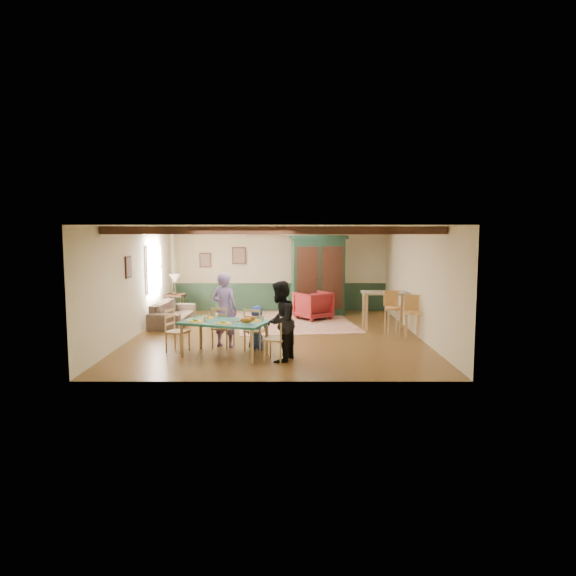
{
  "coord_description": "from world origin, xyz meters",
  "views": [
    {
      "loc": [
        0.29,
        -12.65,
        2.6
      ],
      "look_at": [
        0.29,
        0.32,
        1.15
      ],
      "focal_mm": 32.0,
      "sensor_mm": 36.0,
      "label": 1
    }
  ],
  "objects_px": {
    "dining_chair_far_right": "(255,329)",
    "armoire": "(318,275)",
    "dining_table": "(225,339)",
    "table_lamp": "(175,284)",
    "bar_stool_left": "(393,313)",
    "person_woman": "(280,321)",
    "dining_chair_end_left": "(178,331)",
    "person_man": "(225,310)",
    "armchair": "(313,305)",
    "end_table": "(176,305)",
    "cat": "(246,319)",
    "counter_table": "(385,310)",
    "dining_chair_far_left": "(223,327)",
    "dining_chair_end_right": "(275,338)",
    "person_child": "(257,327)",
    "sofa": "(173,313)",
    "bar_stool_right": "(412,318)"
  },
  "relations": [
    {
      "from": "cat",
      "to": "armoire",
      "type": "bearing_deg",
      "value": 91.97
    },
    {
      "from": "person_woman",
      "to": "armchair",
      "type": "relative_size",
      "value": 1.77
    },
    {
      "from": "table_lamp",
      "to": "bar_stool_left",
      "type": "xyz_separation_m",
      "value": [
        6.06,
        -2.9,
        -0.43
      ]
    },
    {
      "from": "cat",
      "to": "bar_stool_left",
      "type": "xyz_separation_m",
      "value": [
        3.45,
        2.44,
        -0.27
      ]
    },
    {
      "from": "dining_table",
      "to": "dining_chair_far_left",
      "type": "height_order",
      "value": "dining_chair_far_left"
    },
    {
      "from": "dining_chair_end_left",
      "to": "end_table",
      "type": "relative_size",
      "value": 1.38
    },
    {
      "from": "cat",
      "to": "dining_table",
      "type": "bearing_deg",
      "value": 169.7
    },
    {
      "from": "dining_chair_end_right",
      "to": "bar_stool_left",
      "type": "relative_size",
      "value": 0.84
    },
    {
      "from": "dining_table",
      "to": "counter_table",
      "type": "distance_m",
      "value": 4.89
    },
    {
      "from": "dining_chair_far_left",
      "to": "cat",
      "type": "relative_size",
      "value": 2.64
    },
    {
      "from": "dining_chair_end_right",
      "to": "armoire",
      "type": "bearing_deg",
      "value": -172.17
    },
    {
      "from": "end_table",
      "to": "bar_stool_left",
      "type": "height_order",
      "value": "bar_stool_left"
    },
    {
      "from": "dining_chair_far_right",
      "to": "sofa",
      "type": "distance_m",
      "value": 3.99
    },
    {
      "from": "person_woman",
      "to": "armoire",
      "type": "height_order",
      "value": "armoire"
    },
    {
      "from": "dining_chair_far_left",
      "to": "bar_stool_right",
      "type": "relative_size",
      "value": 0.88
    },
    {
      "from": "cat",
      "to": "armchair",
      "type": "bearing_deg",
      "value": 91.16
    },
    {
      "from": "dining_table",
      "to": "person_man",
      "type": "distance_m",
      "value": 1.0
    },
    {
      "from": "dining_chair_end_left",
      "to": "person_man",
      "type": "height_order",
      "value": "person_man"
    },
    {
      "from": "dining_chair_end_left",
      "to": "person_child",
      "type": "xyz_separation_m",
      "value": [
        1.69,
        0.23,
        0.03
      ]
    },
    {
      "from": "person_woman",
      "to": "armchair",
      "type": "bearing_deg",
      "value": -170.89
    },
    {
      "from": "dining_table",
      "to": "dining_chair_end_left",
      "type": "xyz_separation_m",
      "value": [
        -1.06,
        0.38,
        0.1
      ]
    },
    {
      "from": "dining_chair_far_right",
      "to": "armoire",
      "type": "relative_size",
      "value": 0.38
    },
    {
      "from": "dining_chair_end_left",
      "to": "bar_stool_left",
      "type": "bearing_deg",
      "value": -50.69
    },
    {
      "from": "person_man",
      "to": "bar_stool_left",
      "type": "xyz_separation_m",
      "value": [
        4.03,
        1.3,
        -0.29
      ]
    },
    {
      "from": "dining_chair_end_right",
      "to": "end_table",
      "type": "bearing_deg",
      "value": -130.04
    },
    {
      "from": "dining_chair_end_left",
      "to": "table_lamp",
      "type": "xyz_separation_m",
      "value": [
        -1.07,
        4.69,
        0.51
      ]
    },
    {
      "from": "dining_chair_end_left",
      "to": "end_table",
      "type": "bearing_deg",
      "value": 32.44
    },
    {
      "from": "armoire",
      "to": "counter_table",
      "type": "relative_size",
      "value": 2.05
    },
    {
      "from": "dining_chair_end_left",
      "to": "bar_stool_right",
      "type": "bearing_deg",
      "value": -56.92
    },
    {
      "from": "bar_stool_left",
      "to": "armoire",
      "type": "bearing_deg",
      "value": 113.87
    },
    {
      "from": "end_table",
      "to": "dining_chair_end_left",
      "type": "bearing_deg",
      "value": -77.11
    },
    {
      "from": "person_woman",
      "to": "person_child",
      "type": "distance_m",
      "value": 1.19
    },
    {
      "from": "dining_table",
      "to": "table_lamp",
      "type": "relative_size",
      "value": 2.87
    },
    {
      "from": "dining_chair_far_left",
      "to": "dining_chair_far_right",
      "type": "height_order",
      "value": "same"
    },
    {
      "from": "person_child",
      "to": "counter_table",
      "type": "relative_size",
      "value": 0.82
    },
    {
      "from": "counter_table",
      "to": "bar_stool_left",
      "type": "xyz_separation_m",
      "value": [
        0.05,
        -0.81,
        0.06
      ]
    },
    {
      "from": "person_woman",
      "to": "dining_chair_far_right",
      "type": "bearing_deg",
      "value": -130.27
    },
    {
      "from": "person_woman",
      "to": "armchair",
      "type": "xyz_separation_m",
      "value": [
        0.9,
        4.88,
        -0.39
      ]
    },
    {
      "from": "end_table",
      "to": "counter_table",
      "type": "height_order",
      "value": "counter_table"
    },
    {
      "from": "person_child",
      "to": "sofa",
      "type": "bearing_deg",
      "value": -30.65
    },
    {
      "from": "dining_chair_end_right",
      "to": "bar_stool_left",
      "type": "height_order",
      "value": "bar_stool_left"
    },
    {
      "from": "person_woman",
      "to": "sofa",
      "type": "distance_m",
      "value": 5.1
    },
    {
      "from": "person_woman",
      "to": "cat",
      "type": "distance_m",
      "value": 0.69
    },
    {
      "from": "sofa",
      "to": "person_woman",
      "type": "bearing_deg",
      "value": -141.33
    },
    {
      "from": "person_man",
      "to": "counter_table",
      "type": "relative_size",
      "value": 1.41
    },
    {
      "from": "dining_chair_end_right",
      "to": "armchair",
      "type": "distance_m",
      "value": 4.95
    },
    {
      "from": "armchair",
      "to": "dining_chair_end_right",
      "type": "bearing_deg",
      "value": 42.81
    },
    {
      "from": "end_table",
      "to": "bar_stool_right",
      "type": "xyz_separation_m",
      "value": [
        6.42,
        -3.4,
        0.19
      ]
    },
    {
      "from": "dining_chair_end_right",
      "to": "armchair",
      "type": "bearing_deg",
      "value": -172.01
    },
    {
      "from": "dining_chair_end_left",
      "to": "person_man",
      "type": "bearing_deg",
      "value": -43.15
    }
  ]
}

